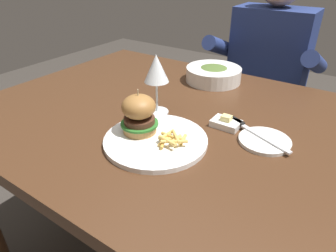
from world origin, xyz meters
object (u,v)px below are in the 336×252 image
Objects in this scene: burger_sandwich at (139,114)px; butter_dish at (226,123)px; main_plate at (156,140)px; diner_person at (263,92)px; soup_bowl at (213,74)px; bread_plate at (265,141)px; wine_glass at (156,70)px; table_knife at (251,130)px.

butter_dish is at bearing 46.05° from burger_sandwich.
diner_person is (0.01, 0.93, -0.18)m from main_plate.
main_plate is 0.51m from soup_bowl.
bread_plate is 0.12× the size of diner_person.
burger_sandwich is 0.35m from bread_plate.
soup_bowl is (0.02, 0.35, -0.11)m from wine_glass.
soup_bowl is at bearing -102.10° from diner_person.
bread_plate is at bearing -45.60° from soup_bowl.
main_plate is 0.24× the size of diner_person.
main_plate is 0.09m from burger_sandwich.
wine_glass is at bearing 124.99° from main_plate.
bread_plate is 0.13m from butter_dish.
soup_bowl is at bearing 131.75° from table_knife.
bread_plate is at bearing -72.90° from diner_person.
soup_bowl is (-0.20, 0.31, 0.02)m from butter_dish.
burger_sandwich is at bearing -133.95° from butter_dish.
diner_person is (0.11, 0.78, -0.32)m from wine_glass.
soup_bowl reaches higher than bread_plate.
table_knife is (0.30, 0.04, -0.13)m from wine_glass.
bread_plate is (0.24, 0.17, -0.00)m from main_plate.
main_plate is 0.22m from butter_dish.
burger_sandwich reaches higher than main_plate.
soup_bowl is at bearing 86.34° from wine_glass.
wine_glass is 0.16× the size of diner_person.
soup_bowl is (-0.33, 0.33, 0.03)m from bread_plate.
diner_person reaches higher than soup_bowl.
burger_sandwich is 0.17m from wine_glass.
wine_glass is 2.32× the size of butter_dish.
soup_bowl is 0.49m from diner_person.
butter_dish is 0.77m from diner_person.
main_plate is 2.23× the size of burger_sandwich.
bread_plate is at bearing 34.60° from main_plate.
wine_glass is at bearing 107.63° from burger_sandwich.
wine_glass is 0.87× the size of soup_bowl.
burger_sandwich reaches higher than butter_dish.
burger_sandwich is 0.58× the size of soup_bowl.
burger_sandwich is 0.90× the size of bread_plate.
wine_glass is 0.90× the size of table_knife.
burger_sandwich is 0.11× the size of diner_person.
diner_person is at bearing 89.37° from main_plate.
main_plate is 2.01× the size of bread_plate.
wine_glass is at bearing -176.75° from bread_plate.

